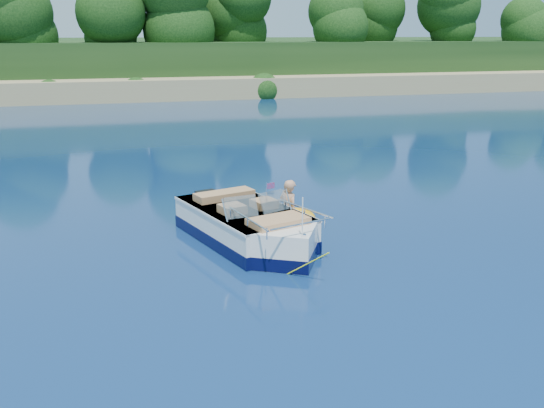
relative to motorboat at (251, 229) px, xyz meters
The scene contains 6 objects.
ground 3.36m from the motorboat, 93.37° to the right, with size 160.00×160.00×0.00m, color #0A2047.
shoreline 60.44m from the motorboat, 90.19° to the left, with size 170.00×59.00×6.00m.
treeline 38.04m from the motorboat, 90.24° to the left, with size 150.00×7.12×8.19m.
motorboat is the anchor object (origin of this frame).
tow_tube 1.89m from the motorboat, 44.55° to the left, with size 1.39×1.39×0.36m.
boy 1.92m from the motorboat, 47.31° to the left, with size 0.61×0.40×1.67m, color tan.
Camera 1 is at (-2.86, -9.56, 4.71)m, focal length 40.00 mm.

